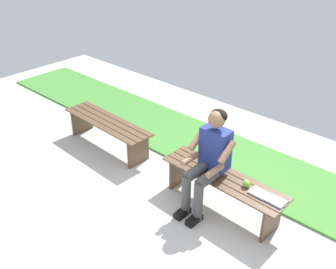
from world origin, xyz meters
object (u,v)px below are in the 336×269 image
(bench_near, at_px, (222,184))
(apple, at_px, (246,184))
(person_seated, at_px, (209,158))
(book_open, at_px, (267,197))
(bench_far, at_px, (107,127))

(bench_near, bearing_deg, apple, -176.54)
(person_seated, bearing_deg, bench_near, -146.49)
(person_seated, xyz_separation_m, apple, (-0.45, -0.12, -0.20))
(bench_near, height_order, book_open, book_open)
(apple, xyz_separation_m, book_open, (-0.28, 0.02, -0.03))
(bench_near, distance_m, book_open, 0.59)
(bench_far, distance_m, book_open, 2.68)
(bench_far, xyz_separation_m, person_seated, (-1.95, 0.10, 0.35))
(bench_near, distance_m, person_seated, 0.39)
(person_seated, distance_m, apple, 0.51)
(apple, bearing_deg, bench_near, 3.46)
(bench_far, relative_size, book_open, 3.86)
(bench_near, height_order, person_seated, person_seated)
(apple, bearing_deg, bench_far, 0.43)
(bench_far, bearing_deg, bench_near, 180.00)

